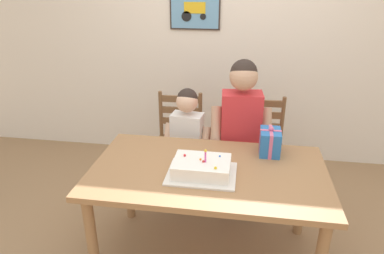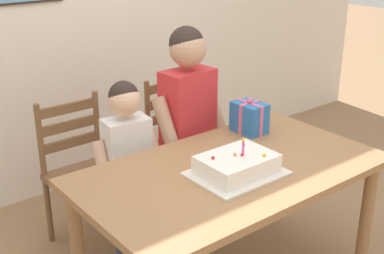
% 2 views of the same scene
% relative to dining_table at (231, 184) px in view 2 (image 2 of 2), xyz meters
% --- Properties ---
extents(back_wall, '(6.40, 0.11, 2.60)m').
position_rel_dining_table_xyz_m(back_wall, '(-0.00, 1.69, 0.65)').
color(back_wall, silver).
rests_on(back_wall, ground).
extents(dining_table, '(1.56, 0.89, 0.74)m').
position_rel_dining_table_xyz_m(dining_table, '(0.00, 0.00, 0.00)').
color(dining_table, '#9E7047').
rests_on(dining_table, ground).
extents(birthday_cake, '(0.44, 0.34, 0.19)m').
position_rel_dining_table_xyz_m(birthday_cake, '(-0.03, -0.08, 0.14)').
color(birthday_cake, white).
rests_on(birthday_cake, dining_table).
extents(gift_box_red_large, '(0.15, 0.20, 0.21)m').
position_rel_dining_table_xyz_m(gift_box_red_large, '(0.41, 0.29, 0.18)').
color(gift_box_red_large, '#286BB7').
rests_on(gift_box_red_large, dining_table).
extents(chair_left, '(0.43, 0.43, 0.92)m').
position_rel_dining_table_xyz_m(chair_left, '(-0.38, 0.90, -0.18)').
color(chair_left, brown).
rests_on(chair_left, ground).
extents(chair_right, '(0.43, 0.43, 0.92)m').
position_rel_dining_table_xyz_m(chair_right, '(0.38, 0.90, -0.18)').
color(chair_right, brown).
rests_on(chair_right, ground).
extents(child_older, '(0.50, 0.29, 1.34)m').
position_rel_dining_table_xyz_m(child_older, '(0.19, 0.60, 0.17)').
color(child_older, '#38426B').
rests_on(child_older, ground).
extents(child_younger, '(0.41, 0.24, 1.09)m').
position_rel_dining_table_xyz_m(child_younger, '(-0.24, 0.60, 0.02)').
color(child_younger, '#38426B').
rests_on(child_younger, ground).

